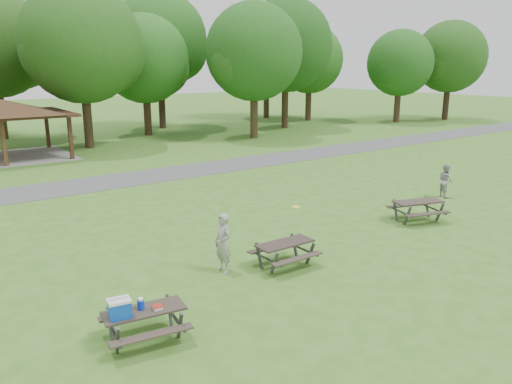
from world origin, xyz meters
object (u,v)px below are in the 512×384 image
object	(u,v)px
picnic_table_middle	(285,248)
frisbee_thrower	(223,243)
frisbee_catcher	(445,181)
picnic_table_near	(137,314)

from	to	relation	value
picnic_table_middle	frisbee_thrower	distance (m)	1.82
picnic_table_middle	frisbee_catcher	distance (m)	10.73
picnic_table_middle	picnic_table_near	bearing A→B (deg)	-165.00
picnic_table_near	frisbee_catcher	distance (m)	15.97
picnic_table_near	picnic_table_middle	size ratio (longest dim) A/B	1.08
picnic_table_near	frisbee_thrower	xyz separation A→B (m)	(3.42, 2.06, 0.17)
picnic_table_middle	frisbee_thrower	xyz separation A→B (m)	(-1.66, 0.70, 0.30)
picnic_table_middle	frisbee_thrower	bearing A→B (deg)	157.15
picnic_table_near	frisbee_thrower	world-z (taller)	frisbee_thrower
picnic_table_middle	frisbee_catcher	size ratio (longest dim) A/B	1.18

